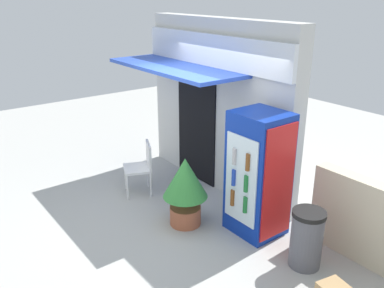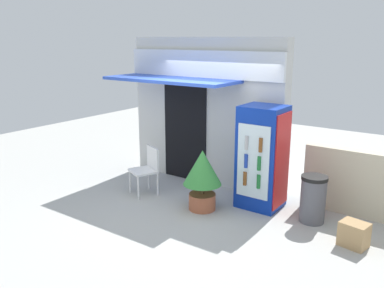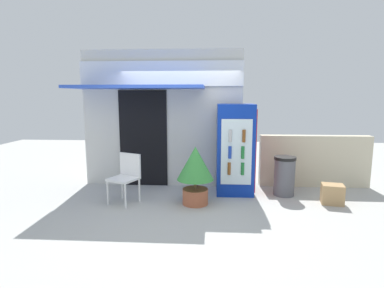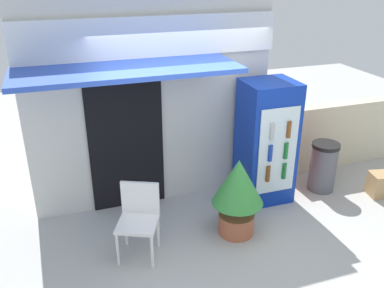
{
  "view_description": "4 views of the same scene",
  "coord_description": "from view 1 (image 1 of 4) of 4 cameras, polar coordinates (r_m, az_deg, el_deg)",
  "views": [
    {
      "loc": [
        4.81,
        -3.19,
        3.37
      ],
      "look_at": [
        0.03,
        0.45,
        1.11
      ],
      "focal_mm": 38.44,
      "sensor_mm": 36.0,
      "label": 1
    },
    {
      "loc": [
        4.08,
        -5.5,
        2.94
      ],
      "look_at": [
        -0.08,
        0.4,
        1.05
      ],
      "focal_mm": 38.03,
      "sensor_mm": 36.0,
      "label": 2
    },
    {
      "loc": [
        0.66,
        -5.37,
        1.98
      ],
      "look_at": [
        0.29,
        0.52,
        1.05
      ],
      "focal_mm": 28.61,
      "sensor_mm": 36.0,
      "label": 3
    },
    {
      "loc": [
        -1.65,
        -4.1,
        3.34
      ],
      "look_at": [
        -0.1,
        0.5,
        1.18
      ],
      "focal_mm": 38.59,
      "sensor_mm": 36.0,
      "label": 4
    }
  ],
  "objects": [
    {
      "name": "ground",
      "position": [
        6.68,
        -3.26,
        -9.72
      ],
      "size": [
        16.0,
        16.0,
        0.0
      ],
      "primitive_type": "plane",
      "color": "#B2B2AD"
    },
    {
      "name": "storefront_building",
      "position": [
        7.16,
        3.33,
        5.79
      ],
      "size": [
        3.5,
        1.3,
        2.96
      ],
      "color": "silver",
      "rests_on": "ground"
    },
    {
      "name": "drink_cooler",
      "position": [
        5.92,
        9.2,
        -4.17
      ],
      "size": [
        0.75,
        0.72,
        1.82
      ],
      "color": "#0C2D9E",
      "rests_on": "ground"
    },
    {
      "name": "plastic_chair",
      "position": [
        7.17,
        -6.91,
        -2.8
      ],
      "size": [
        0.61,
        0.61,
        0.91
      ],
      "color": "white",
      "rests_on": "ground"
    },
    {
      "name": "potted_plant_near_shop",
      "position": [
        6.12,
        -0.95,
        -5.7
      ],
      "size": [
        0.67,
        0.67,
        1.08
      ],
      "color": "#AD5B3D",
      "rests_on": "ground"
    },
    {
      "name": "trash_bin",
      "position": [
        5.56,
        15.6,
        -12.53
      ],
      "size": [
        0.43,
        0.43,
        0.79
      ],
      "color": "#595960",
      "rests_on": "ground"
    }
  ]
}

